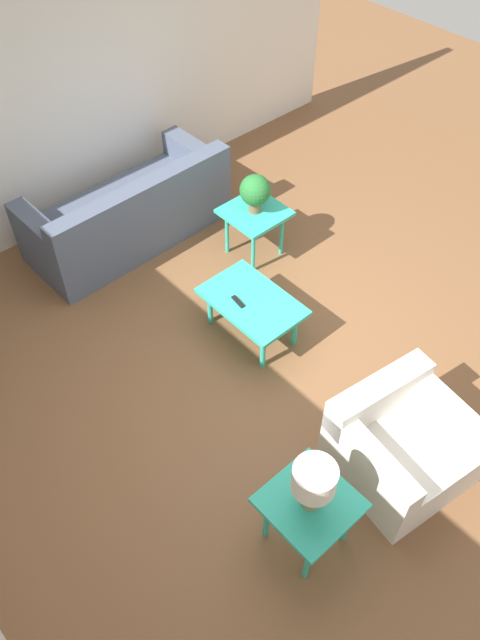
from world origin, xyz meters
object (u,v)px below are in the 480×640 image
Objects in this scene: coffee_table at (252,304)px; side_table_plant at (255,217)px; side_table_lamp at (309,507)px; armchair at (400,444)px; sofa at (130,215)px; table_lamp at (314,482)px; potted_plant at (255,191)px.

side_table_plant reaches higher than coffee_table.
armchair is at bearing -93.76° from side_table_lamp.
side_table_plant is at bearing 127.03° from sofa.
table_lamp is (-3.59, 1.03, 0.51)m from sofa.
side_table_plant is at bearing -90.00° from potted_plant.
potted_plant is at bearing 127.03° from sofa.
potted_plant is 3.14m from table_lamp.
armchair is 1.09m from table_lamp.
sofa is 1.87m from coffee_table.
sofa is 2.33× the size of coffee_table.
potted_plant is at bearing -43.92° from coffee_table.
sofa reaches higher than coffee_table.
armchair reaches higher than side_table_plant.
potted_plant is at bearing 90.00° from side_table_plant.
table_lamp is at bearing 143.96° from side_table_plant.
armchair is 2.46× the size of table_lamp.
side_table_plant is (2.60, -0.90, 0.17)m from armchair.
table_lamp is (0.00, -0.00, 0.35)m from side_table_lamp.
sofa is at bearing -15.96° from side_table_lamp.
sofa is at bearing -15.96° from table_lamp.
side_table_plant is (0.82, -0.79, 0.10)m from coffee_table.
sofa is 1.42m from potted_plant.
table_lamp reaches higher than side_table_plant.
armchair is 1.75× the size of side_table_plant.
side_table_plant is 3.16m from table_lamp.
coffee_table is 2.26× the size of potted_plant.
table_lamp is (-2.54, 1.85, 0.35)m from side_table_plant.
potted_plant is at bearing 79.33° from armchair.
coffee_table is 1.57× the size of side_table_lamp.
potted_plant is (-1.05, -0.82, 0.47)m from sofa.
sofa is 3.77m from table_lamp.
side_table_lamp is at bearing 73.06° from sofa.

